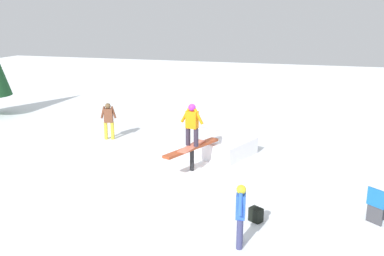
{
  "coord_description": "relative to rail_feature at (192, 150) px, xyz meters",
  "views": [
    {
      "loc": [
        12.2,
        3.6,
        4.84
      ],
      "look_at": [
        0.0,
        0.0,
        1.39
      ],
      "focal_mm": 40.0,
      "sensor_mm": 36.0,
      "label": 1
    }
  ],
  "objects": [
    {
      "name": "main_rider_on_rail",
      "position": [
        0.0,
        0.0,
        0.8
      ],
      "size": [
        1.46,
        0.78,
        1.36
      ],
      "rotation": [
        0.0,
        0.0,
        -0.18
      ],
      "color": "#E06E53",
      "rests_on": "rail_feature"
    },
    {
      "name": "bystander_brown",
      "position": [
        -2.39,
        -4.1,
        0.14
      ],
      "size": [
        0.29,
        0.62,
        1.45
      ],
      "rotation": [
        0.0,
        0.0,
        5.01
      ],
      "color": "gold",
      "rests_on": "ground"
    },
    {
      "name": "folding_chair",
      "position": [
        2.06,
        5.21,
        -0.26
      ],
      "size": [
        0.62,
        0.62,
        0.88
      ],
      "rotation": [
        0.0,
        0.0,
        4.05
      ],
      "color": "#3F3F44",
      "rests_on": "ground"
    },
    {
      "name": "snow_kicker_ramp",
      "position": [
        -1.74,
        0.72,
        -0.38
      ],
      "size": [
        2.24,
        2.07,
        0.58
      ],
      "primitive_type": "cube",
      "rotation": [
        0.0,
        0.0,
        -0.39
      ],
      "color": "white",
      "rests_on": "ground"
    },
    {
      "name": "backpack_on_snow",
      "position": [
        2.84,
        2.43,
        -0.5
      ],
      "size": [
        0.34,
        0.37,
        0.34
      ],
      "primitive_type": "cube",
      "rotation": [
        0.0,
        0.0,
        4.17
      ],
      "color": "black",
      "rests_on": "ground"
    },
    {
      "name": "bystander_blue",
      "position": [
        4.05,
        2.26,
        0.12
      ],
      "size": [
        0.58,
        0.23,
        1.4
      ],
      "rotation": [
        0.0,
        0.0,
        3.27
      ],
      "color": "navy",
      "rests_on": "ground"
    },
    {
      "name": "loose_snowboard_white",
      "position": [
        -4.85,
        -0.57,
        -0.66
      ],
      "size": [
        0.71,
        1.26,
        0.02
      ],
      "primitive_type": "cube",
      "rotation": [
        0.0,
        0.0,
        4.35
      ],
      "color": "white",
      "rests_on": "ground"
    },
    {
      "name": "ground_plane",
      "position": [
        0.0,
        0.0,
        -0.67
      ],
      "size": [
        60.0,
        60.0,
        0.0
      ],
      "primitive_type": "plane",
      "color": "white"
    },
    {
      "name": "rail_feature",
      "position": [
        0.0,
        0.0,
        0.0
      ],
      "size": [
        2.38,
        1.19,
        0.79
      ],
      "rotation": [
        0.0,
        0.0,
        -0.39
      ],
      "color": "black",
      "rests_on": "ground"
    }
  ]
}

